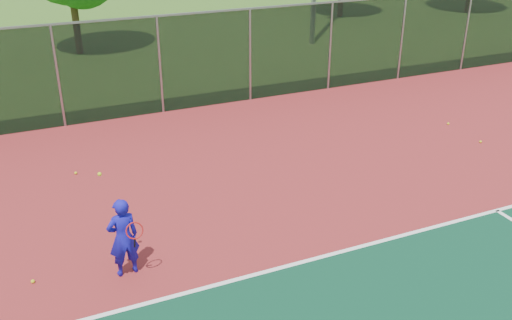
{
  "coord_description": "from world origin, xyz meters",
  "views": [
    {
      "loc": [
        -7.14,
        -4.76,
        6.29
      ],
      "look_at": [
        -2.86,
        5.0,
        1.3
      ],
      "focal_mm": 40.0,
      "sensor_mm": 36.0,
      "label": 1
    }
  ],
  "objects": [
    {
      "name": "practice_ball_4",
      "position": [
        4.4,
        6.03,
        0.06
      ],
      "size": [
        0.07,
        0.07,
        0.07
      ],
      "primitive_type": "sphere",
      "color": "gold",
      "rests_on": "court_apron"
    },
    {
      "name": "practice_ball_3",
      "position": [
        4.51,
        7.48,
        0.06
      ],
      "size": [
        0.07,
        0.07,
        0.07
      ],
      "primitive_type": "sphere",
      "color": "gold",
      "rests_on": "court_apron"
    },
    {
      "name": "practice_ball_2",
      "position": [
        -6.16,
        8.53,
        0.06
      ],
      "size": [
        0.07,
        0.07,
        0.07
      ],
      "primitive_type": "sphere",
      "color": "gold",
      "rests_on": "court_apron"
    },
    {
      "name": "fence_back",
      "position": [
        0.0,
        12.0,
        1.56
      ],
      "size": [
        30.0,
        0.06,
        3.03
      ],
      "color": "black",
      "rests_on": "court_apron"
    },
    {
      "name": "court_apron",
      "position": [
        0.0,
        2.0,
        0.01
      ],
      "size": [
        30.0,
        20.0,
        0.02
      ],
      "primitive_type": "cube",
      "color": "maroon",
      "rests_on": "ground"
    },
    {
      "name": "practice_ball_0",
      "position": [
        -7.46,
        4.37,
        0.06
      ],
      "size": [
        0.07,
        0.07,
        0.07
      ],
      "primitive_type": "sphere",
      "color": "gold",
      "rests_on": "court_apron"
    },
    {
      "name": "tennis_player",
      "position": [
        -5.86,
        4.0,
        0.79
      ],
      "size": [
        0.6,
        0.62,
        2.05
      ],
      "color": "#1611A2",
      "rests_on": "court_apron"
    }
  ]
}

